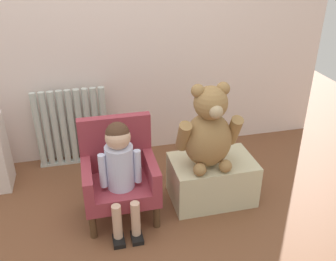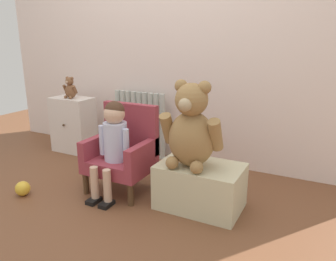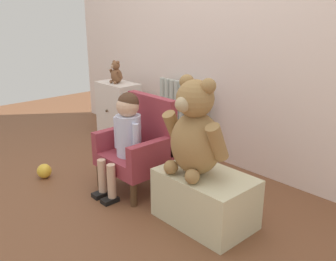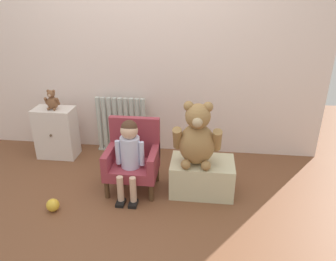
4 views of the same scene
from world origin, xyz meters
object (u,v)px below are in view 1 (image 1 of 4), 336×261
(large_teddy_bear, at_px, (209,131))
(child_armchair, at_px, (119,173))
(radiator, at_px, (72,128))
(child_figure, at_px, (120,162))
(low_bench, at_px, (212,179))

(large_teddy_bear, bearing_deg, child_armchair, 175.17)
(radiator, xyz_separation_m, child_armchair, (0.28, -0.69, -0.01))
(child_figure, height_order, large_teddy_bear, large_teddy_bear)
(child_armchair, relative_size, large_teddy_bear, 1.14)
(child_armchair, relative_size, child_figure, 0.93)
(child_armchair, bearing_deg, child_figure, -90.00)
(low_bench, relative_size, large_teddy_bear, 0.99)
(child_figure, bearing_deg, low_bench, 8.97)
(radiator, height_order, child_figure, child_figure)
(low_bench, distance_m, large_teddy_bear, 0.41)
(radiator, relative_size, child_figure, 0.90)
(low_bench, bearing_deg, large_teddy_bear, -145.99)
(child_figure, xyz_separation_m, large_teddy_bear, (0.57, 0.06, 0.11))
(radiator, height_order, child_armchair, child_armchair)
(radiator, distance_m, child_armchair, 0.74)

